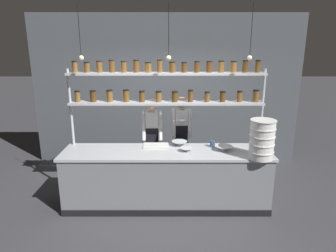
% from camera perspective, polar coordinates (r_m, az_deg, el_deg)
% --- Properties ---
extents(ground_plane, '(40.00, 40.00, 0.00)m').
position_cam_1_polar(ground_plane, '(5.07, -0.17, -14.58)').
color(ground_plane, '#3D3D42').
extents(back_wall, '(5.65, 0.12, 3.14)m').
position_cam_1_polar(back_wall, '(6.44, -0.09, 6.77)').
color(back_wall, '#4C5156').
rests_on(back_wall, ground_plane).
extents(prep_counter, '(3.25, 0.76, 0.92)m').
position_cam_1_polar(prep_counter, '(4.86, -0.18, -9.89)').
color(prep_counter, gray).
rests_on(prep_counter, ground_plane).
extents(spice_shelf_unit, '(3.13, 0.28, 2.30)m').
position_cam_1_polar(spice_shelf_unit, '(4.77, -0.14, 7.07)').
color(spice_shelf_unit, '#B7BABF').
rests_on(spice_shelf_unit, ground_plane).
extents(chef_left, '(0.37, 0.29, 1.62)m').
position_cam_1_polar(chef_left, '(5.32, -2.90, -2.17)').
color(chef_left, black).
rests_on(chef_left, ground_plane).
extents(chef_center, '(0.36, 0.29, 1.63)m').
position_cam_1_polar(chef_center, '(5.48, 2.70, -1.63)').
color(chef_center, black).
rests_on(chef_center, ground_plane).
extents(container_stack, '(0.37, 0.37, 0.58)m').
position_cam_1_polar(container_stack, '(4.50, 17.60, -2.45)').
color(container_stack, white).
rests_on(container_stack, prep_counter).
extents(cutting_board, '(0.40, 0.26, 0.02)m').
position_cam_1_polar(cutting_board, '(4.88, -2.22, -3.76)').
color(cutting_board, silver).
rests_on(cutting_board, prep_counter).
extents(prep_bowl_near_left, '(0.27, 0.27, 0.07)m').
position_cam_1_polar(prep_bowl_near_left, '(4.77, 10.74, -4.19)').
color(prep_bowl_near_left, silver).
rests_on(prep_bowl_near_left, prep_counter).
extents(prep_bowl_center_front, '(0.20, 0.20, 0.05)m').
position_cam_1_polar(prep_bowl_center_front, '(4.67, 3.63, -4.52)').
color(prep_bowl_center_front, silver).
rests_on(prep_bowl_center_front, prep_counter).
extents(prep_bowl_center_back, '(0.26, 0.26, 0.07)m').
position_cam_1_polar(prep_bowl_center_back, '(4.93, 2.34, -3.32)').
color(prep_bowl_center_back, silver).
rests_on(prep_bowl_center_back, prep_counter).
extents(serving_cup_front, '(0.08, 0.08, 0.10)m').
position_cam_1_polar(serving_cup_front, '(4.90, 8.60, -3.39)').
color(serving_cup_front, '#334C70').
rests_on(serving_cup_front, prep_counter).
extents(pendant_light_row, '(2.49, 0.07, 0.79)m').
position_cam_1_polar(pendant_light_row, '(4.40, -0.14, 13.45)').
color(pendant_light_row, black).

